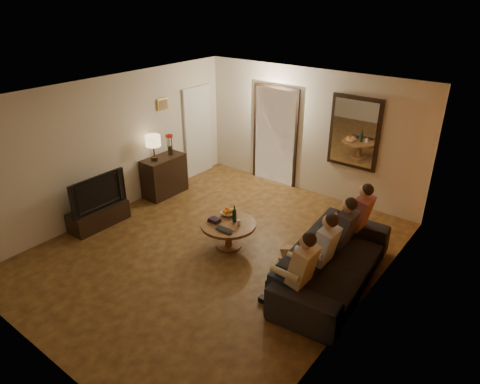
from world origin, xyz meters
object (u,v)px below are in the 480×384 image
Objects in this scene: wine_bottle at (234,214)px; bowl at (228,213)px; table_lamp at (154,148)px; tv at (95,191)px; person_c at (339,238)px; dog at (295,255)px; coffee_table at (229,235)px; tv_stand at (99,216)px; person_b at (320,256)px; person_d at (356,222)px; sofa at (334,262)px; laptop at (222,231)px; person_a at (298,276)px; dresser at (164,176)px.

bowl is at bearing 152.45° from wine_bottle.
table_lamp is 1.51m from tv.
bowl is at bearing -172.65° from person_c.
dog reaches higher than coffee_table.
dog is (3.61, 0.99, 0.10)m from tv_stand.
wine_bottle is at bearing 172.37° from person_b.
table_lamp reaches higher than bowl.
person_d is 1.97m from wine_bottle.
person_d is (-0.10, 0.90, 0.23)m from sofa.
sofa is 1.82m from laptop.
bowl reaches higher than laptop.
person_a is at bearing -17.24° from table_lamp.
tv is at bearing -161.62° from person_c.
person_a is 2.17m from bowl.
wine_bottle is (-1.71, 0.83, 0.01)m from person_a.
laptop is (-1.66, 0.45, -0.14)m from person_a.
sofa is at bearing 2.23° from wine_bottle.
person_c is (4.13, 1.37, -0.09)m from tv.
person_c reaches higher than sofa.
tv is (0.00, -1.67, 0.27)m from dresser.
tv reaches higher than dresser.
dog is (3.61, 0.99, -0.41)m from tv.
tv reaches higher than sofa.
tv_stand is 3.75m from dog.
dog is 1.22m from laptop.
sofa is 2.05m from bowl.
person_c is 1.75m from wine_bottle.
tv is at bearing -165.12° from laptop.
person_b reaches higher than wine_bottle.
dresser reaches higher than coffee_table.
tv_stand is 3.52× the size of wine_bottle.
laptop is at bearing -23.10° from dresser.
dresser is 2.51m from wine_bottle.
coffee_table is (-1.76, 0.73, -0.38)m from person_a.
wine_bottle reaches higher than bowl.
dresser is at bearing 90.00° from tv_stand.
wine_bottle is (-1.20, 0.01, 0.32)m from dog.
person_d is (4.13, 0.52, -0.50)m from table_lamp.
person_a reaches higher than tv_stand.
dresser is 4.14m from person_d.
tv_stand is at bearing 98.54° from sofa.
person_a is 2.14× the size of dog.
tv is (0.00, -1.45, -0.42)m from table_lamp.
sofa is 9.68× the size of bowl.
wine_bottle is at bearing 98.24° from laptop.
laptop is at bearing 98.66° from sofa.
table_lamp reaches higher than laptop.
tv is 4.30× the size of bowl.
dresser is 4.14m from person_c.
dresser is at bearing 175.83° from person_c.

